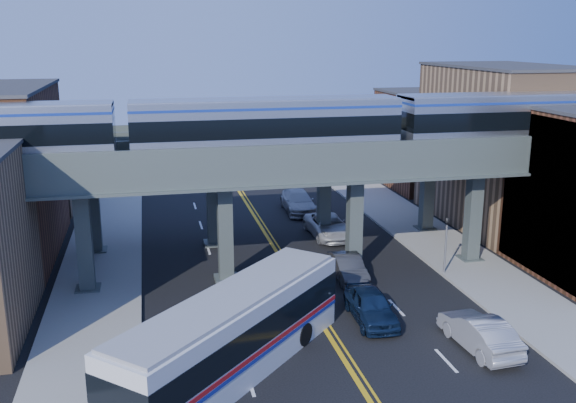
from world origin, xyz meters
name	(u,v)px	position (x,y,z in m)	size (l,w,h in m)	color
ground	(326,332)	(0.00, 0.00, 0.00)	(120.00, 120.00, 0.00)	black
sidewalk_west	(99,277)	(-11.50, 10.00, 0.08)	(5.00, 70.00, 0.16)	gray
sidewalk_east	(449,251)	(11.50, 10.00, 0.08)	(5.00, 70.00, 0.16)	gray
building_west_c	(25,161)	(-18.50, 29.00, 4.00)	(8.00, 10.00, 8.00)	#8E6A49
building_east_b	(502,147)	(18.50, 16.00, 6.00)	(8.00, 14.00, 12.00)	#8E6A49
building_east_c	(430,140)	(18.50, 29.00, 4.50)	(8.00, 10.00, 9.00)	brown
mural_panel	(548,204)	(14.55, 4.00, 4.75)	(0.10, 9.50, 9.50)	teal
elevated_viaduct_near	(291,172)	(0.00, 8.00, 6.47)	(52.00, 3.60, 7.40)	#3F4947
elevated_viaduct_far	(269,152)	(0.00, 15.00, 6.47)	(52.00, 3.60, 7.40)	#3F4947
transit_train	(266,126)	(-1.48, 8.00, 9.28)	(47.57, 2.98, 3.48)	black
stop_sign	(317,277)	(0.30, 3.00, 1.76)	(0.76, 0.09, 2.63)	slate
traffic_signal	(446,239)	(9.20, 6.00, 2.30)	(0.15, 0.18, 4.10)	slate
transit_bus	(233,335)	(-5.04, -2.92, 1.79)	(11.51, 11.86, 3.49)	silver
car_lane_a	(371,306)	(2.58, 0.78, 0.83)	(1.95, 4.86, 1.66)	#0F1D37
car_lane_b	(348,268)	(3.19, 6.57, 0.75)	(1.58, 4.54, 1.50)	#2B2B2D
car_lane_c	(329,226)	(4.42, 15.07, 0.78)	(2.60, 5.64, 1.57)	#BABBBC
car_lane_d	(298,202)	(3.84, 22.32, 0.85)	(2.39, 5.88, 1.71)	#A2A2A6
car_parked_curb	(479,332)	(6.50, -3.23, 0.82)	(1.74, 5.00, 1.65)	#98989C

